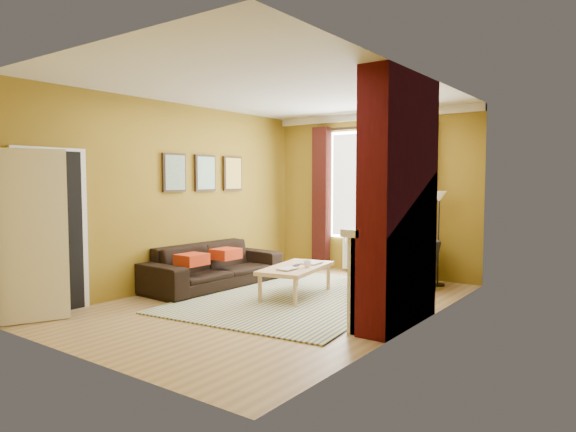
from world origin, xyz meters
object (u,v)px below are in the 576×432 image
Objects in this scene: floor_lamp at (439,211)px; wicker_stool at (375,264)px; sofa at (214,265)px; coffee_table at (296,269)px; armchair at (394,261)px.

wicker_stool is at bearing -175.96° from floor_lamp.
coffee_table is at bearing -79.73° from sofa.
wicker_stool is 1.38m from floor_lamp.
wicker_stool is (0.31, 1.84, -0.13)m from coffee_table.
wicker_stool is (1.71, 2.03, -0.08)m from sofa.
wicker_stool is at bearing -37.90° from sofa.
armchair is 0.62m from wicker_stool.
floor_lamp reaches higher than sofa.
coffee_table is (1.40, 0.20, 0.06)m from sofa.
wicker_stool is 0.34× the size of floor_lamp.
armchair is 0.85× the size of coffee_table.
floor_lamp is at bearing -50.30° from sofa.
armchair reaches higher than wicker_stool.
wicker_stool is (-0.49, 0.34, -0.13)m from armchair.
armchair reaches higher than sofa.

